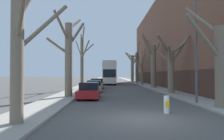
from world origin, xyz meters
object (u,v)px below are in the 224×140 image
(street_tree_right_4, at_px, (137,66))
(street_tree_left_0, at_px, (21,47))
(street_tree_right_0, at_px, (218,61))
(double_decker_bus, at_px, (109,72))
(street_tree_right_5, at_px, (132,67))
(street_tree_right_3, at_px, (142,68))
(street_tree_left_2, at_px, (82,60))
(parked_car_1, at_px, (94,86))
(parked_car_2, at_px, (97,84))
(lamp_post, at_px, (195,43))
(street_tree_right_1, at_px, (171,67))
(parked_car_0, at_px, (89,91))
(street_tree_left_1, at_px, (69,56))
(traffic_bollard, at_px, (167,105))
(street_tree_right_2, at_px, (153,64))

(street_tree_right_4, bearing_deg, street_tree_left_0, -105.14)
(street_tree_right_0, relative_size, double_decker_bus, 0.62)
(street_tree_right_5, bearing_deg, street_tree_right_3, -90.30)
(street_tree_left_2, distance_m, parked_car_1, 4.94)
(street_tree_right_0, distance_m, parked_car_2, 19.50)
(street_tree_left_0, relative_size, lamp_post, 1.00)
(street_tree_right_3, height_order, street_tree_right_5, street_tree_right_5)
(street_tree_right_1, relative_size, street_tree_right_3, 0.84)
(parked_car_0, bearing_deg, street_tree_right_5, 77.47)
(street_tree_left_0, height_order, parked_car_2, street_tree_left_0)
(street_tree_right_4, height_order, parked_car_2, street_tree_right_4)
(double_decker_bus, distance_m, parked_car_1, 18.21)
(street_tree_left_1, height_order, parked_car_0, street_tree_left_1)
(double_decker_bus, relative_size, parked_car_1, 2.41)
(street_tree_left_0, bearing_deg, street_tree_left_1, 89.61)
(street_tree_left_1, distance_m, street_tree_right_4, 30.08)
(street_tree_right_0, distance_m, parked_car_1, 14.35)
(parked_car_1, distance_m, traffic_bollard, 13.62)
(street_tree_right_5, xyz_separation_m, lamp_post, (-0.65, -40.79, 0.27))
(parked_car_2, xyz_separation_m, lamp_post, (7.64, -15.70, 3.59))
(street_tree_left_2, xyz_separation_m, lamp_post, (9.45, -12.92, 0.35))
(lamp_post, bearing_deg, street_tree_right_4, 88.85)
(street_tree_left_2, distance_m, street_tree_right_2, 10.46)
(parked_car_1, bearing_deg, street_tree_left_2, 119.41)
(street_tree_right_4, bearing_deg, street_tree_left_1, -109.76)
(street_tree_left_1, bearing_deg, lamp_post, -22.80)
(street_tree_right_1, xyz_separation_m, street_tree_right_3, (-0.03, 17.67, 0.31))
(street_tree_left_1, xyz_separation_m, street_tree_right_3, (10.08, 20.69, -0.50))
(street_tree_left_2, bearing_deg, traffic_bollard, -67.72)
(street_tree_left_2, bearing_deg, parked_car_1, -60.59)
(street_tree_right_5, xyz_separation_m, traffic_bollard, (-3.55, -43.87, -3.54))
(street_tree_left_0, distance_m, street_tree_left_1, 9.53)
(street_tree_right_3, height_order, double_decker_bus, street_tree_right_3)
(street_tree_right_5, xyz_separation_m, parked_car_0, (-8.28, -37.28, -3.35))
(street_tree_right_5, relative_size, traffic_bollard, 8.73)
(street_tree_right_1, xyz_separation_m, street_tree_right_4, (0.05, 25.29, 1.15))
(street_tree_right_3, bearing_deg, lamp_post, -91.31)
(street_tree_right_0, height_order, street_tree_right_4, street_tree_right_4)
(parked_car_2, bearing_deg, street_tree_right_2, -0.21)
(street_tree_left_1, distance_m, street_tree_left_2, 8.92)
(street_tree_left_2, relative_size, parked_car_0, 2.07)
(street_tree_right_0, bearing_deg, street_tree_left_1, 149.84)
(double_decker_bus, distance_m, lamp_post, 28.34)
(street_tree_right_0, xyz_separation_m, parked_car_2, (-8.20, 17.55, -2.23))
(street_tree_left_1, height_order, parked_car_1, street_tree_left_1)
(street_tree_left_0, height_order, street_tree_right_1, street_tree_left_0)
(street_tree_left_1, height_order, lamp_post, lamp_post)
(street_tree_right_4, xyz_separation_m, traffic_bollard, (-3.55, -35.39, -3.56))
(parked_car_2, bearing_deg, street_tree_right_1, -46.50)
(street_tree_right_0, distance_m, street_tree_right_2, 17.54)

